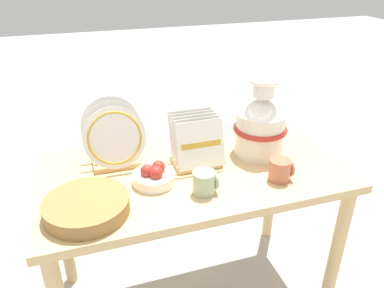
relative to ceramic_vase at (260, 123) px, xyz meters
The scene contains 8 objects.
display_table 0.40m from the ceramic_vase, behind, with size 1.22×0.66×0.72m.
ceramic_vase is the anchor object (origin of this frame).
dish_rack_round_plates 0.61m from the ceramic_vase, behind, with size 0.24×0.20×0.26m.
dish_rack_square_plates 0.29m from the ceramic_vase, behind, with size 0.19×0.18×0.21m.
wicker_charger_stack 0.77m from the ceramic_vase, 164.50° to the right, with size 0.28×0.28×0.05m.
mug_terracotta_glaze 0.24m from the ceramic_vase, 94.66° to the right, with size 0.09×0.08×0.09m.
mug_sage_glaze 0.40m from the ceramic_vase, 146.63° to the right, with size 0.09×0.08×0.09m.
fruit_bowl 0.50m from the ceramic_vase, 169.03° to the right, with size 0.16×0.16×0.08m.
Camera 1 is at (-0.40, -1.23, 1.51)m, focal length 35.00 mm.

